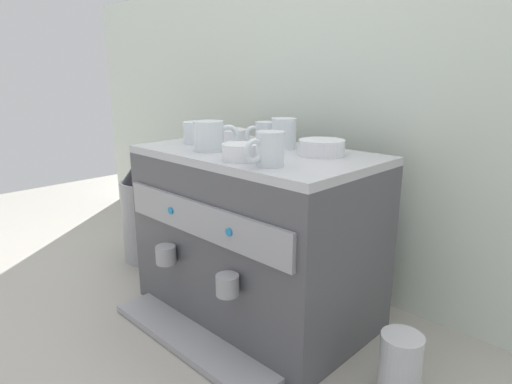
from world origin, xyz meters
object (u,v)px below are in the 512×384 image
(ceramic_bowl_1, at_px, (322,148))
(ceramic_cup_2, at_px, (210,136))
(ceramic_cup_1, at_px, (265,133))
(ceramic_bowl_0, at_px, (241,152))
(ceramic_cup_4, at_px, (283,133))
(coffee_grinder, at_px, (147,209))
(espresso_machine, at_px, (255,235))
(ceramic_bowl_2, at_px, (227,134))
(milk_pitcher, at_px, (400,366))
(ceramic_cup_0, at_px, (198,133))
(ceramic_cup_3, at_px, (269,149))

(ceramic_bowl_1, bearing_deg, ceramic_cup_2, -148.39)
(ceramic_cup_1, distance_m, ceramic_cup_2, 0.18)
(ceramic_cup_1, xyz_separation_m, ceramic_bowl_0, (0.12, -0.21, -0.01))
(ceramic_cup_4, xyz_separation_m, coffee_grinder, (-0.58, -0.10, -0.33))
(ceramic_bowl_0, bearing_deg, espresso_machine, 120.25)
(ceramic_cup_1, bearing_deg, ceramic_cup_4, -3.78)
(espresso_machine, distance_m, ceramic_bowl_2, 0.36)
(ceramic_bowl_1, bearing_deg, ceramic_cup_1, 175.00)
(ceramic_bowl_0, xyz_separation_m, coffee_grinder, (-0.63, 0.10, -0.31))
(espresso_machine, bearing_deg, milk_pitcher, -4.54)
(ceramic_cup_0, height_order, milk_pitcher, ceramic_cup_0)
(ceramic_bowl_0, height_order, coffee_grinder, ceramic_bowl_0)
(espresso_machine, relative_size, ceramic_cup_4, 5.88)
(ceramic_cup_3, xyz_separation_m, ceramic_bowl_0, (-0.10, 0.00, -0.02))
(coffee_grinder, bearing_deg, ceramic_cup_0, -2.49)
(ceramic_cup_4, relative_size, ceramic_bowl_0, 1.23)
(ceramic_cup_1, distance_m, ceramic_cup_3, 0.31)
(ceramic_cup_4, bearing_deg, ceramic_cup_1, 176.22)
(ceramic_bowl_0, distance_m, ceramic_bowl_2, 0.37)
(ceramic_cup_0, bearing_deg, milk_pitcher, -0.81)
(ceramic_cup_4, distance_m, milk_pitcher, 0.66)
(ceramic_cup_3, bearing_deg, espresso_machine, 143.45)
(espresso_machine, height_order, ceramic_cup_3, ceramic_cup_3)
(ceramic_cup_1, distance_m, ceramic_bowl_2, 0.17)
(ceramic_cup_4, height_order, coffee_grinder, ceramic_cup_4)
(ceramic_bowl_0, bearing_deg, ceramic_cup_0, 162.49)
(ceramic_cup_2, height_order, ceramic_cup_4, ceramic_cup_4)
(ceramic_cup_2, bearing_deg, espresso_machine, 42.42)
(ceramic_bowl_2, bearing_deg, espresso_machine, -23.52)
(espresso_machine, distance_m, ceramic_bowl_1, 0.32)
(ceramic_cup_3, height_order, ceramic_bowl_0, ceramic_cup_3)
(ceramic_cup_4, xyz_separation_m, ceramic_bowl_1, (0.15, -0.01, -0.02))
(espresso_machine, height_order, ceramic_bowl_2, ceramic_bowl_2)
(ceramic_bowl_0, bearing_deg, ceramic_cup_2, 167.32)
(coffee_grinder, bearing_deg, ceramic_cup_2, -8.29)
(ceramic_cup_1, xyz_separation_m, ceramic_bowl_1, (0.22, -0.02, -0.01))
(ceramic_bowl_1, bearing_deg, ceramic_cup_4, 174.38)
(ceramic_cup_0, bearing_deg, ceramic_cup_4, 26.91)
(ceramic_cup_4, distance_m, coffee_grinder, 0.68)
(ceramic_cup_2, xyz_separation_m, ceramic_cup_4, (0.11, 0.17, 0.00))
(ceramic_cup_3, relative_size, ceramic_cup_4, 0.93)
(ceramic_cup_2, bearing_deg, ceramic_bowl_2, 126.91)
(ceramic_bowl_2, bearing_deg, milk_pitcher, -10.90)
(ceramic_cup_1, relative_size, ceramic_cup_4, 0.84)
(ceramic_cup_4, bearing_deg, ceramic_cup_0, -153.09)
(ceramic_cup_2, distance_m, ceramic_cup_3, 0.26)
(ceramic_cup_3, xyz_separation_m, coffee_grinder, (-0.73, 0.11, -0.33))
(espresso_machine, height_order, ceramic_cup_2, ceramic_cup_2)
(ceramic_cup_3, distance_m, ceramic_bowl_0, 0.10)
(ceramic_bowl_2, distance_m, coffee_grinder, 0.47)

